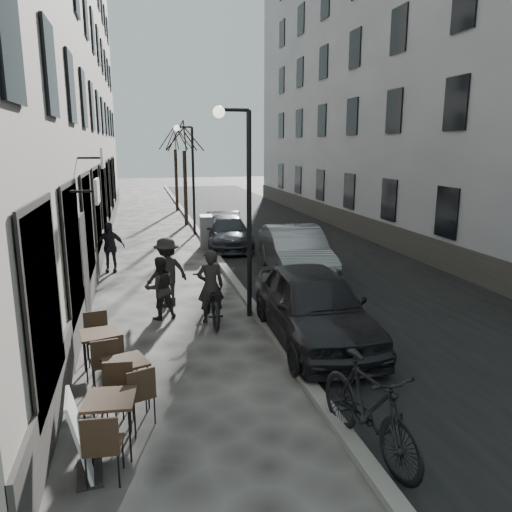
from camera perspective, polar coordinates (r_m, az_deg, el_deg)
name	(u,v)px	position (r m, az deg, el deg)	size (l,w,h in m)	color
ground	(344,457)	(7.55, 10.06, -21.69)	(120.00, 120.00, 0.00)	#32302E
road	(283,238)	(23.01, 3.14, 2.05)	(7.30, 60.00, 0.00)	black
kerb	(204,240)	(22.25, -5.91, 1.79)	(0.25, 60.00, 0.12)	slate
building_left	(40,45)	(22.74, -23.45, 21.22)	(4.00, 35.00, 16.00)	#A39789
building_right	(400,60)	(25.54, 16.13, 20.68)	(4.00, 35.00, 16.00)	gray
streetlamp_near	(242,190)	(11.97, -1.61, 7.52)	(0.90, 0.28, 5.09)	black
streetlamp_far	(189,168)	(23.82, -7.63, 9.98)	(0.90, 0.28, 5.09)	black
tree_near	(184,136)	(26.79, -8.25, 13.46)	(2.40, 2.40, 5.70)	black
tree_far	(175,137)	(32.77, -9.26, 13.26)	(2.40, 2.40, 5.70)	black
bistro_set_a	(111,419)	(7.56, -16.24, -17.45)	(0.74, 1.70, 0.98)	black
bistro_set_b	(126,379)	(8.66, -14.62, -13.40)	(0.93, 1.66, 0.95)	black
bistro_set_c	(101,349)	(9.87, -17.32, -10.13)	(0.78, 1.72, 0.99)	black
sign_board	(82,443)	(7.23, -19.27, -19.56)	(0.44, 0.69, 1.15)	black
utility_cabinet	(206,232)	(20.78, -5.72, 2.76)	(0.50, 0.91, 1.36)	slate
bicycle	(211,300)	(12.17, -5.19, -5.02)	(0.72, 2.08, 1.09)	black
cyclist_rider	(211,286)	(12.07, -5.22, -3.45)	(0.65, 0.43, 1.79)	black
pedestrian_near	(160,288)	(12.48, -10.92, -3.60)	(0.77, 0.60, 1.58)	black
pedestrian_mid	(167,272)	(13.43, -10.13, -1.79)	(1.20, 0.69, 1.85)	black
pedestrian_far	(110,247)	(17.48, -16.39, 0.99)	(1.00, 0.41, 1.70)	black
car_near	(314,305)	(10.94, 6.60, -5.63)	(1.92, 4.78, 1.63)	black
car_mid	(295,252)	(16.23, 4.52, 0.44)	(1.71, 4.89, 1.61)	gray
car_far	(228,232)	(20.87, -3.25, 2.74)	(1.80, 4.42, 1.28)	#31333A
moped	(369,407)	(7.35, 12.75, -16.53)	(0.65, 2.28, 1.37)	black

